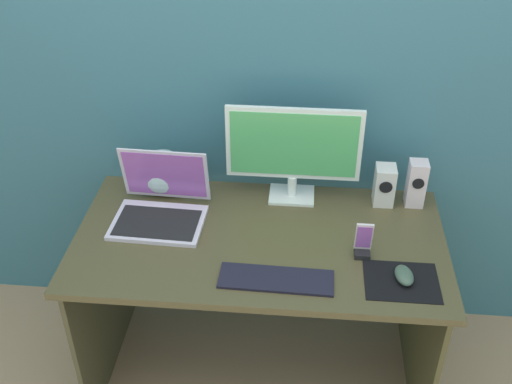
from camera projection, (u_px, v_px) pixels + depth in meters
ground_plane at (259, 369)px, 2.68m from camera, size 8.00×8.00×0.00m
wall_back at (270, 60)px, 2.33m from camera, size 6.00×0.04×2.50m
desk at (259, 269)px, 2.35m from camera, size 1.37×0.72×0.74m
monitor at (293, 150)px, 2.35m from camera, size 0.52×0.14×0.40m
speaker_right at (416, 183)px, 2.38m from camera, size 0.07×0.07×0.19m
speaker_near_monitor at (384, 185)px, 2.40m from camera, size 0.08×0.09×0.16m
laptop at (160, 206)px, 2.34m from camera, size 0.35×0.30×0.25m
fishbowl at (163, 172)px, 2.47m from camera, size 0.18×0.18×0.18m
keyboard_external at (276, 279)px, 2.07m from camera, size 0.39×0.13×0.01m
mousepad at (401, 281)px, 2.07m from camera, size 0.25×0.20×0.00m
mouse at (404, 275)px, 2.06m from camera, size 0.07×0.11×0.04m
phone_in_dock at (363, 244)px, 2.15m from camera, size 0.06×0.05×0.14m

